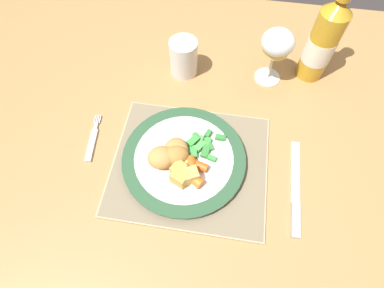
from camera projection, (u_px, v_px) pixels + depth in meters
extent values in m
plane|color=#383333|center=(202.00, 215.00, 1.34)|extent=(6.00, 6.00, 0.00)
cube|color=#AD7F4C|center=(210.00, 128.00, 0.72)|extent=(1.54, 0.97, 0.04)
cube|color=#AD7F4C|center=(56.00, 71.00, 1.31)|extent=(0.06, 0.06, 0.70)
cube|color=tan|center=(190.00, 164.00, 0.65)|extent=(0.33, 0.29, 0.01)
cube|color=#807259|center=(190.00, 164.00, 0.64)|extent=(0.32, 0.28, 0.00)
cylinder|color=white|center=(184.00, 160.00, 0.64)|extent=(0.21, 0.21, 0.01)
cylinder|color=#2D5638|center=(184.00, 158.00, 0.63)|extent=(0.26, 0.26, 0.01)
cylinder|color=white|center=(184.00, 157.00, 0.63)|extent=(0.21, 0.21, 0.00)
ellipsoid|color=tan|center=(161.00, 158.00, 0.61)|extent=(0.07, 0.07, 0.04)
ellipsoid|color=#B77F3D|center=(175.00, 155.00, 0.61)|extent=(0.07, 0.06, 0.04)
ellipsoid|color=tan|center=(176.00, 150.00, 0.62)|extent=(0.06, 0.07, 0.03)
cube|color=#338438|center=(220.00, 138.00, 0.65)|extent=(0.02, 0.01, 0.01)
cube|color=#338438|center=(206.00, 148.00, 0.63)|extent=(0.02, 0.02, 0.01)
cube|color=green|center=(208.00, 143.00, 0.64)|extent=(0.02, 0.03, 0.01)
cube|color=green|center=(193.00, 152.00, 0.63)|extent=(0.02, 0.03, 0.01)
cube|color=green|center=(212.00, 158.00, 0.62)|extent=(0.02, 0.01, 0.01)
cube|color=#4CA84C|center=(198.00, 139.00, 0.65)|extent=(0.02, 0.02, 0.01)
cube|color=#338438|center=(209.00, 146.00, 0.64)|extent=(0.02, 0.02, 0.01)
cube|color=#338438|center=(196.00, 137.00, 0.65)|extent=(0.02, 0.02, 0.01)
cube|color=green|center=(203.00, 148.00, 0.63)|extent=(0.03, 0.03, 0.01)
cube|color=#338438|center=(207.00, 133.00, 0.65)|extent=(0.02, 0.02, 0.01)
cube|color=#338438|center=(206.00, 152.00, 0.63)|extent=(0.02, 0.03, 0.01)
cube|color=green|center=(193.00, 141.00, 0.64)|extent=(0.03, 0.03, 0.01)
cube|color=#338438|center=(203.00, 147.00, 0.64)|extent=(0.02, 0.02, 0.01)
cube|color=#4CA84C|center=(200.00, 146.00, 0.63)|extent=(0.03, 0.03, 0.01)
cylinder|color=orange|center=(194.00, 178.00, 0.59)|extent=(0.05, 0.04, 0.02)
cylinder|color=orange|center=(191.00, 165.00, 0.61)|extent=(0.03, 0.04, 0.02)
cylinder|color=orange|center=(199.00, 166.00, 0.61)|extent=(0.04, 0.03, 0.02)
cube|color=silver|center=(92.00, 145.00, 0.67)|extent=(0.02, 0.08, 0.01)
cube|color=silver|center=(96.00, 126.00, 0.70)|extent=(0.01, 0.02, 0.01)
cube|color=silver|center=(100.00, 119.00, 0.70)|extent=(0.00, 0.02, 0.00)
cube|color=silver|center=(99.00, 119.00, 0.70)|extent=(0.00, 0.02, 0.00)
cube|color=silver|center=(97.00, 119.00, 0.71)|extent=(0.00, 0.02, 0.00)
cube|color=silver|center=(95.00, 119.00, 0.71)|extent=(0.00, 0.02, 0.00)
cube|color=silver|center=(295.00, 171.00, 0.64)|extent=(0.02, 0.14, 0.00)
cube|color=#B2B2B7|center=(296.00, 220.00, 0.58)|extent=(0.02, 0.07, 0.01)
cylinder|color=silver|center=(267.00, 77.00, 0.77)|extent=(0.07, 0.07, 0.00)
cylinder|color=silver|center=(271.00, 65.00, 0.73)|extent=(0.01, 0.01, 0.08)
ellipsoid|color=silver|center=(278.00, 42.00, 0.67)|extent=(0.08, 0.08, 0.06)
cylinder|color=#EACC66|center=(276.00, 48.00, 0.69)|extent=(0.06, 0.06, 0.02)
cylinder|color=gold|center=(321.00, 46.00, 0.70)|extent=(0.07, 0.07, 0.18)
cone|color=gold|center=(340.00, 6.00, 0.61)|extent=(0.07, 0.07, 0.03)
cylinder|color=white|center=(319.00, 49.00, 0.71)|extent=(0.07, 0.07, 0.06)
cube|color=#E5BC66|center=(184.00, 162.00, 0.61)|extent=(0.03, 0.03, 0.02)
cube|color=gold|center=(180.00, 178.00, 0.59)|extent=(0.04, 0.04, 0.03)
cube|color=gold|center=(179.00, 170.00, 0.60)|extent=(0.04, 0.04, 0.03)
cube|color=#DBB256|center=(190.00, 175.00, 0.59)|extent=(0.04, 0.04, 0.03)
cylinder|color=white|center=(184.00, 57.00, 0.74)|extent=(0.07, 0.07, 0.09)
cylinder|color=gray|center=(183.00, 44.00, 0.71)|extent=(0.06, 0.06, 0.01)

